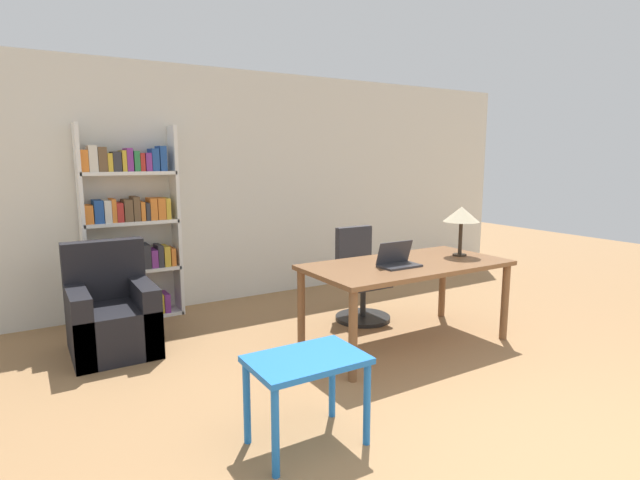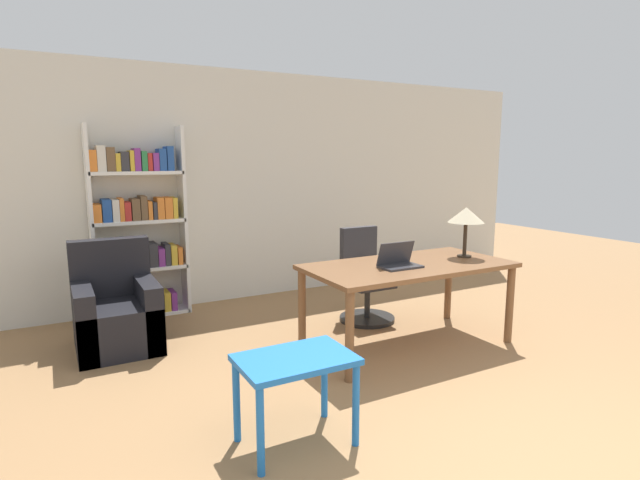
# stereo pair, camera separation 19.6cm
# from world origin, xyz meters

# --- Properties ---
(wall_back) EXTENTS (8.00, 0.06, 2.70)m
(wall_back) POSITION_xyz_m (0.00, 4.53, 1.35)
(wall_back) COLOR silver
(wall_back) RESTS_ON ground_plane
(desk) EXTENTS (1.86, 0.93, 0.76)m
(desk) POSITION_xyz_m (0.47, 2.29, 0.68)
(desk) COLOR brown
(desk) RESTS_ON ground_plane
(laptop) EXTENTS (0.36, 0.21, 0.22)m
(laptop) POSITION_xyz_m (0.31, 2.23, 0.81)
(laptop) COLOR #2D2D33
(laptop) RESTS_ON desk
(table_lamp) EXTENTS (0.34, 0.34, 0.48)m
(table_lamp) POSITION_xyz_m (1.14, 2.29, 1.15)
(table_lamp) COLOR #2D2319
(table_lamp) RESTS_ON desk
(office_chair) EXTENTS (0.58, 0.58, 0.97)m
(office_chair) POSITION_xyz_m (0.54, 3.10, 0.41)
(office_chair) COLOR black
(office_chair) RESTS_ON ground_plane
(side_table_blue) EXTENTS (0.67, 0.45, 0.55)m
(side_table_blue) POSITION_xyz_m (-1.12, 1.34, 0.46)
(side_table_blue) COLOR blue
(side_table_blue) RESTS_ON ground_plane
(armchair) EXTENTS (0.69, 0.77, 0.96)m
(armchair) POSITION_xyz_m (-1.87, 3.50, 0.31)
(armchair) COLOR black
(armchair) RESTS_ON ground_plane
(bookshelf) EXTENTS (0.96, 0.28, 2.03)m
(bookshelf) POSITION_xyz_m (-1.53, 4.34, 0.91)
(bookshelf) COLOR white
(bookshelf) RESTS_ON ground_plane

